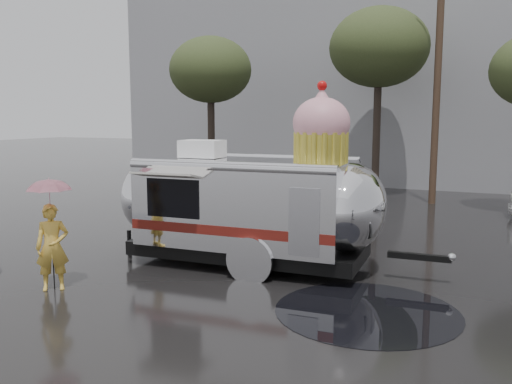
% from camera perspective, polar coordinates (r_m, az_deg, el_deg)
% --- Properties ---
extents(ground, '(120.00, 120.00, 0.00)m').
position_cam_1_polar(ground, '(10.37, -4.26, -11.85)').
color(ground, black).
rests_on(ground, ground).
extents(puddles, '(11.66, 7.06, 0.01)m').
position_cam_1_polar(puddles, '(10.41, -10.08, -11.84)').
color(puddles, black).
rests_on(puddles, ground).
extents(grey_building, '(22.00, 12.00, 13.00)m').
position_cam_1_polar(grey_building, '(33.85, 8.92, 13.02)').
color(grey_building, slate).
rests_on(grey_building, ground).
extents(utility_pole, '(1.60, 0.28, 9.00)m').
position_cam_1_polar(utility_pole, '(22.74, 18.52, 10.42)').
color(utility_pole, '#473323').
rests_on(utility_pole, ground).
extents(tree_left, '(3.64, 3.64, 6.95)m').
position_cam_1_polar(tree_left, '(24.59, -4.81, 12.61)').
color(tree_left, '#382D26').
rests_on(tree_left, ground).
extents(tree_mid, '(4.20, 4.20, 8.03)m').
position_cam_1_polar(tree_mid, '(24.22, 12.83, 14.55)').
color(tree_mid, '#382D26').
rests_on(tree_mid, ground).
extents(barricade_row, '(4.30, 0.80, 1.00)m').
position_cam_1_polar(barricade_row, '(21.37, -5.06, -0.04)').
color(barricade_row, '#473323').
rests_on(barricade_row, ground).
extents(airstream_trailer, '(8.11, 3.23, 4.37)m').
position_cam_1_polar(airstream_trailer, '(12.76, -0.41, -0.93)').
color(airstream_trailer, silver).
rests_on(airstream_trailer, ground).
extents(person_left, '(0.76, 0.73, 1.77)m').
position_cam_1_polar(person_left, '(11.77, -20.64, -5.45)').
color(person_left, gold).
rests_on(person_left, ground).
extents(umbrella_pink, '(1.10, 1.10, 2.30)m').
position_cam_1_polar(umbrella_pink, '(11.58, -20.90, -0.43)').
color(umbrella_pink, pink).
rests_on(umbrella_pink, ground).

